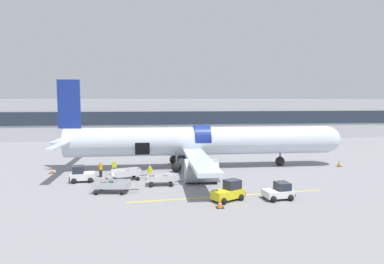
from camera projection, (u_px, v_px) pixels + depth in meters
ground_plane at (188, 183)px, 35.10m from camera, size 500.00×500.00×0.00m
apron_marking_line at (229, 196)px, 30.32m from camera, size 17.94×2.14×0.01m
terminal_strip at (169, 118)px, 76.43m from camera, size 103.31×13.59×8.36m
airplane at (198, 142)px, 42.44m from camera, size 36.49×29.86×10.82m
baggage_tug_lead at (229, 192)px, 28.95m from camera, size 3.12×2.49×1.74m
baggage_tug_mid at (82, 175)px, 35.52m from camera, size 2.63×2.22×1.66m
baggage_tug_rear at (279, 192)px, 29.35m from camera, size 2.67×2.23×1.46m
baggage_cart_loading at (128, 175)px, 36.30m from camera, size 3.90×2.55×1.15m
baggage_cart_queued at (161, 180)px, 34.06m from camera, size 3.70×1.88×1.06m
baggage_cart_empty at (112, 187)px, 31.41m from camera, size 4.30×2.27×1.08m
ground_crew_loader_a at (150, 173)px, 36.10m from camera, size 0.55×0.43×1.56m
ground_crew_loader_b at (101, 169)px, 37.53m from camera, size 0.40×0.59×1.72m
ground_crew_driver at (114, 167)px, 38.69m from camera, size 0.55×0.55×1.71m
suitcase_on_tarmac_upright at (107, 182)px, 33.85m from camera, size 0.49×0.40×0.78m
safety_cone_nose at (339, 164)px, 43.45m from camera, size 0.58×0.58×0.77m
safety_cone_engine_left at (220, 204)px, 27.05m from camera, size 0.61×0.61×0.60m
safety_cone_wingtip at (217, 178)px, 35.52m from camera, size 0.59×0.59×0.80m
safety_cone_tail at (52, 171)px, 39.56m from camera, size 0.56×0.56×0.57m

